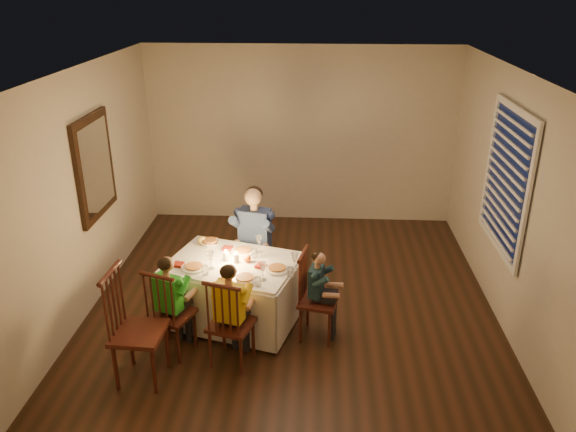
# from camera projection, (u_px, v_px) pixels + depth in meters

# --- Properties ---
(ground) EXTENTS (5.00, 5.00, 0.00)m
(ground) POSITION_uv_depth(u_px,v_px,m) (292.00, 303.00, 6.42)
(ground) COLOR black
(ground) RESTS_ON ground
(wall_left) EXTENTS (0.02, 5.00, 2.60)m
(wall_left) POSITION_uv_depth(u_px,v_px,m) (84.00, 193.00, 6.03)
(wall_left) COLOR beige
(wall_left) RESTS_ON ground
(wall_right) EXTENTS (0.02, 5.00, 2.60)m
(wall_right) POSITION_uv_depth(u_px,v_px,m) (510.00, 202.00, 5.80)
(wall_right) COLOR beige
(wall_right) RESTS_ON ground
(wall_back) EXTENTS (4.50, 0.02, 2.60)m
(wall_back) POSITION_uv_depth(u_px,v_px,m) (301.00, 136.00, 8.21)
(wall_back) COLOR beige
(wall_back) RESTS_ON ground
(ceiling) EXTENTS (5.00, 5.00, 0.00)m
(ceiling) POSITION_uv_depth(u_px,v_px,m) (293.00, 71.00, 5.40)
(ceiling) COLOR white
(ceiling) RESTS_ON wall_back
(dining_table) EXTENTS (1.55, 1.30, 0.67)m
(dining_table) POSITION_uv_depth(u_px,v_px,m) (233.00, 278.00, 5.94)
(dining_table) COLOR silver
(dining_table) RESTS_ON ground
(chair_adult) EXTENTS (0.46, 0.44, 0.95)m
(chair_adult) POSITION_uv_depth(u_px,v_px,m) (255.00, 287.00, 6.75)
(chair_adult) COLOR #38170F
(chair_adult) RESTS_ON ground
(chair_near_left) EXTENTS (0.49, 0.48, 0.95)m
(chair_near_left) POSITION_uv_depth(u_px,v_px,m) (175.00, 350.00, 5.61)
(chair_near_left) COLOR #38170F
(chair_near_left) RESTS_ON ground
(chair_near_right) EXTENTS (0.48, 0.46, 0.95)m
(chair_near_right) POSITION_uv_depth(u_px,v_px,m) (233.00, 361.00, 5.45)
(chair_near_right) COLOR #38170F
(chair_near_right) RESTS_ON ground
(chair_end) EXTENTS (0.44, 0.46, 0.95)m
(chair_end) POSITION_uv_depth(u_px,v_px,m) (318.00, 335.00, 5.84)
(chair_end) COLOR #38170F
(chair_end) RESTS_ON ground
(chair_extra) EXTENTS (0.46, 0.48, 1.12)m
(chair_extra) POSITION_uv_depth(u_px,v_px,m) (145.00, 377.00, 5.22)
(chair_extra) COLOR #38170F
(chair_extra) RESTS_ON ground
(adult) EXTENTS (0.55, 0.52, 1.27)m
(adult) POSITION_uv_depth(u_px,v_px,m) (255.00, 287.00, 6.75)
(adult) COLOR navy
(adult) RESTS_ON ground
(child_green) EXTENTS (0.43, 0.41, 1.05)m
(child_green) POSITION_uv_depth(u_px,v_px,m) (175.00, 350.00, 5.61)
(child_green) COLOR green
(child_green) RESTS_ON ground
(child_yellow) EXTENTS (0.43, 0.41, 1.07)m
(child_yellow) POSITION_uv_depth(u_px,v_px,m) (233.00, 361.00, 5.45)
(child_yellow) COLOR gold
(child_yellow) RESTS_ON ground
(child_teal) EXTENTS (0.32, 0.34, 0.96)m
(child_teal) POSITION_uv_depth(u_px,v_px,m) (318.00, 335.00, 5.84)
(child_teal) COLOR #18313C
(child_teal) RESTS_ON ground
(setting_adult) EXTENTS (0.32, 0.32, 0.02)m
(setting_adult) POSITION_uv_depth(u_px,v_px,m) (243.00, 251.00, 6.07)
(setting_adult) COLOR white
(setting_adult) RESTS_ON dining_table
(setting_green) EXTENTS (0.32, 0.32, 0.02)m
(setting_green) POSITION_uv_depth(u_px,v_px,m) (194.00, 268.00, 5.72)
(setting_green) COLOR white
(setting_green) RESTS_ON dining_table
(setting_yellow) EXTENTS (0.32, 0.32, 0.02)m
(setting_yellow) POSITION_uv_depth(u_px,v_px,m) (245.00, 279.00, 5.51)
(setting_yellow) COLOR white
(setting_yellow) RESTS_ON dining_table
(setting_teal) EXTENTS (0.32, 0.32, 0.02)m
(setting_teal) POSITION_uv_depth(u_px,v_px,m) (277.00, 269.00, 5.69)
(setting_teal) COLOR white
(setting_teal) RESTS_ON dining_table
(candle_left) EXTENTS (0.06, 0.06, 0.10)m
(candle_left) POSITION_uv_depth(u_px,v_px,m) (226.00, 256.00, 5.87)
(candle_left) COLOR silver
(candle_left) RESTS_ON dining_table
(candle_right) EXTENTS (0.06, 0.06, 0.10)m
(candle_right) POSITION_uv_depth(u_px,v_px,m) (236.00, 258.00, 5.83)
(candle_right) COLOR silver
(candle_right) RESTS_ON dining_table
(squash) EXTENTS (0.09, 0.09, 0.09)m
(squash) POSITION_uv_depth(u_px,v_px,m) (202.00, 240.00, 6.24)
(squash) COLOR yellow
(squash) RESTS_ON dining_table
(orange_fruit) EXTENTS (0.08, 0.08, 0.08)m
(orange_fruit) POSITION_uv_depth(u_px,v_px,m) (247.00, 259.00, 5.84)
(orange_fruit) COLOR orange
(orange_fruit) RESTS_ON dining_table
(serving_bowl) EXTENTS (0.22, 0.22, 0.05)m
(serving_bowl) POSITION_uv_depth(u_px,v_px,m) (210.00, 243.00, 6.22)
(serving_bowl) COLOR white
(serving_bowl) RESTS_ON dining_table
(wall_mirror) EXTENTS (0.06, 0.95, 1.15)m
(wall_mirror) POSITION_uv_depth(u_px,v_px,m) (95.00, 167.00, 6.23)
(wall_mirror) COLOR black
(wall_mirror) RESTS_ON wall_left
(window_blinds) EXTENTS (0.07, 1.34, 1.54)m
(window_blinds) POSITION_uv_depth(u_px,v_px,m) (505.00, 180.00, 5.81)
(window_blinds) COLOR black
(window_blinds) RESTS_ON wall_right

